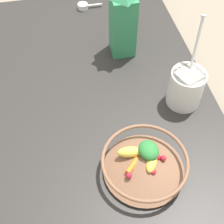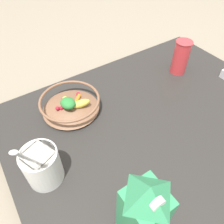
# 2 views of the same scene
# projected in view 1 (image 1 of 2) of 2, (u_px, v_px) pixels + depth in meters

# --- Properties ---
(ground_plane) EXTENTS (6.00, 6.00, 0.00)m
(ground_plane) POSITION_uv_depth(u_px,v_px,m) (45.00, 99.00, 1.07)
(ground_plane) COLOR gray
(countertop) EXTENTS (1.10, 1.10, 0.04)m
(countertop) POSITION_uv_depth(u_px,v_px,m) (43.00, 94.00, 1.06)
(countertop) COLOR #2D2B28
(countertop) RESTS_ON ground_plane
(fruit_bowl) EXTENTS (0.23, 0.23, 0.08)m
(fruit_bowl) POSITION_uv_depth(u_px,v_px,m) (144.00, 163.00, 0.83)
(fruit_bowl) COLOR brown
(fruit_bowl) RESTS_ON countertop
(milk_carton) EXTENTS (0.08, 0.08, 0.27)m
(milk_carton) POSITION_uv_depth(u_px,v_px,m) (123.00, 20.00, 1.06)
(milk_carton) COLOR #338C59
(milk_carton) RESTS_ON countertop
(yogurt_tub) EXTENTS (0.11, 0.14, 0.27)m
(yogurt_tub) POSITION_uv_depth(u_px,v_px,m) (186.00, 86.00, 0.96)
(yogurt_tub) COLOR white
(yogurt_tub) RESTS_ON countertop
(measuring_scoop) EXTENTS (0.10, 0.04, 0.02)m
(measuring_scoop) POSITION_uv_depth(u_px,v_px,m) (84.00, 6.00, 1.32)
(measuring_scoop) COLOR white
(measuring_scoop) RESTS_ON countertop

